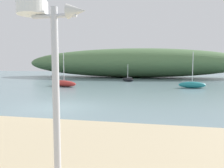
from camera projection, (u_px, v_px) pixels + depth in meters
name	position (u px, v px, depth m)	size (l,w,h in m)	color
ground_plane	(59.00, 107.00, 13.38)	(120.00, 120.00, 0.00)	gray
distant_hill	(132.00, 63.00, 42.91)	(43.02, 12.62, 5.60)	#517547
mast_structure	(41.00, 26.00, 3.69)	(1.21, 0.52, 3.71)	silver
sailboat_outer_mooring	(192.00, 85.00, 23.69)	(2.91, 1.20, 3.90)	teal
sailboat_far_left	(128.00, 79.00, 33.01)	(2.47, 2.48, 2.54)	black
sailboat_by_sandbar	(64.00, 83.00, 25.46)	(4.00, 2.77, 4.20)	#B72D28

